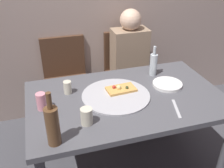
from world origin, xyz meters
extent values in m
plane|color=#424247|center=(0.00, 0.00, 0.00)|extent=(8.00, 8.00, 0.00)
cube|color=#4C4C51|center=(0.00, 0.00, 0.70)|extent=(1.45, 0.90, 0.04)
cylinder|color=#4C4C51|center=(-0.67, 0.39, 0.34)|extent=(0.06, 0.06, 0.68)
cylinder|color=#4C4C51|center=(0.67, 0.39, 0.34)|extent=(0.06, 0.06, 0.68)
cylinder|color=#ADADB2|center=(-0.07, 0.02, 0.73)|extent=(0.51, 0.51, 0.01)
cube|color=tan|center=(-0.02, 0.08, 0.74)|extent=(0.23, 0.15, 0.02)
sphere|color=#EAD184|center=(-0.04, 0.08, 0.76)|extent=(0.04, 0.04, 0.04)
sphere|color=#2D381E|center=(0.03, 0.06, 0.76)|extent=(0.02, 0.02, 0.02)
sphere|color=#B22D23|center=(-0.07, 0.09, 0.76)|extent=(0.03, 0.03, 0.03)
cylinder|color=#B2BCC1|center=(0.33, 0.27, 0.82)|extent=(0.06, 0.06, 0.19)
cylinder|color=#B2BCC1|center=(0.33, 0.27, 0.95)|extent=(0.02, 0.02, 0.07)
cylinder|color=brown|center=(-0.56, -0.36, 0.84)|extent=(0.08, 0.08, 0.24)
cylinder|color=brown|center=(-0.56, -0.36, 1.01)|extent=(0.03, 0.03, 0.10)
cylinder|color=beige|center=(-0.35, -0.23, 0.78)|extent=(0.08, 0.08, 0.11)
cylinder|color=beige|center=(-0.41, 0.17, 0.77)|extent=(0.06, 0.06, 0.10)
cylinder|color=pink|center=(-0.61, 0.01, 0.78)|extent=(0.07, 0.07, 0.12)
cylinder|color=white|center=(0.37, 0.06, 0.73)|extent=(0.23, 0.23, 0.02)
cube|color=#B7B7BC|center=(0.28, -0.26, 0.73)|extent=(0.08, 0.22, 0.01)
cube|color=#472D1E|center=(-0.34, 0.77, 0.45)|extent=(0.44, 0.44, 0.05)
cube|color=#472D1E|center=(-0.34, 0.97, 0.68)|extent=(0.44, 0.04, 0.45)
cylinder|color=#472D1E|center=(-0.15, 0.58, 0.21)|extent=(0.04, 0.04, 0.42)
cylinder|color=#472D1E|center=(-0.53, 0.58, 0.21)|extent=(0.04, 0.04, 0.42)
cylinder|color=#472D1E|center=(-0.15, 0.96, 0.21)|extent=(0.04, 0.04, 0.42)
cylinder|color=#472D1E|center=(-0.53, 0.96, 0.21)|extent=(0.04, 0.04, 0.42)
cube|color=#472D1E|center=(0.31, 0.77, 0.45)|extent=(0.44, 0.44, 0.05)
cube|color=#472D1E|center=(0.31, 0.97, 0.68)|extent=(0.44, 0.04, 0.45)
cylinder|color=#472D1E|center=(0.50, 0.58, 0.21)|extent=(0.04, 0.04, 0.42)
cylinder|color=#472D1E|center=(0.12, 0.58, 0.21)|extent=(0.04, 0.04, 0.42)
cylinder|color=#472D1E|center=(0.50, 0.96, 0.21)|extent=(0.04, 0.04, 0.42)
cylinder|color=#472D1E|center=(0.12, 0.96, 0.21)|extent=(0.04, 0.04, 0.42)
cube|color=#937A60|center=(0.31, 0.79, 0.71)|extent=(0.36, 0.22, 0.52)
sphere|color=beige|center=(0.31, 0.79, 1.06)|extent=(0.21, 0.21, 0.21)
cylinder|color=#3B3026|center=(0.39, 0.59, 0.45)|extent=(0.12, 0.40, 0.12)
cylinder|color=#3B3026|center=(0.23, 0.59, 0.45)|extent=(0.12, 0.40, 0.12)
cylinder|color=#3B3026|center=(0.39, 0.39, 0.23)|extent=(0.11, 0.11, 0.45)
cylinder|color=#3B3026|center=(0.23, 0.39, 0.23)|extent=(0.11, 0.11, 0.45)
camera|label=1|loc=(-0.57, -1.53, 1.75)|focal=41.39mm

